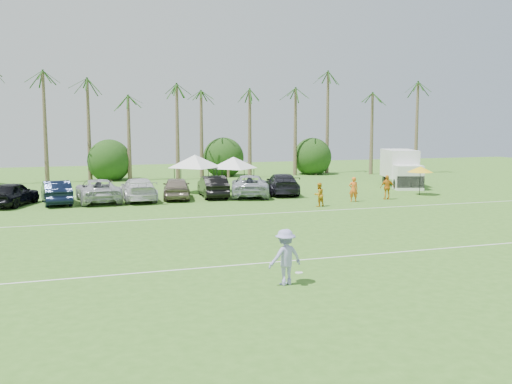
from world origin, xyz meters
name	(u,v)px	position (x,y,z in m)	size (l,w,h in m)	color
ground	(342,270)	(0.00, 0.00, 0.00)	(120.00, 120.00, 0.00)	#3B6D20
field_lines	(272,233)	(0.00, 8.00, 0.01)	(80.00, 12.10, 0.01)	white
palm_tree_2	(41,85)	(-12.00, 38.00, 9.21)	(2.40, 2.40, 10.90)	brown
palm_tree_3	(86,77)	(-8.00, 38.00, 10.06)	(2.40, 2.40, 11.90)	brown
palm_tree_4	(129,104)	(-4.00, 38.00, 7.48)	(2.40, 2.40, 8.90)	brown
palm_tree_5	(170,96)	(0.00, 38.00, 8.35)	(2.40, 2.40, 9.90)	brown
palm_tree_6	(209,88)	(4.00, 38.00, 9.21)	(2.40, 2.40, 10.90)	brown
palm_tree_7	(246,81)	(8.00, 38.00, 10.06)	(2.40, 2.40, 11.90)	brown
palm_tree_8	(291,106)	(13.00, 38.00, 7.48)	(2.40, 2.40, 8.90)	brown
palm_tree_9	(333,99)	(18.00, 38.00, 8.35)	(2.40, 2.40, 9.90)	brown
palm_tree_10	(374,91)	(23.00, 38.00, 9.21)	(2.40, 2.40, 10.90)	brown
palm_tree_11	(405,84)	(27.00, 38.00, 10.06)	(2.40, 2.40, 11.90)	brown
bush_tree_1	(110,162)	(-6.00, 39.00, 1.80)	(4.00, 4.00, 4.00)	brown
bush_tree_2	(226,160)	(6.00, 39.00, 1.80)	(4.00, 4.00, 4.00)	brown
bush_tree_3	(312,158)	(16.00, 39.00, 1.80)	(4.00, 4.00, 4.00)	brown
sideline_player_a	(353,189)	(9.64, 17.29, 0.90)	(0.66, 0.43, 1.80)	orange
sideline_player_b	(319,195)	(6.24, 15.83, 0.81)	(0.79, 0.62, 1.62)	orange
sideline_player_c	(387,187)	(12.60, 17.58, 0.91)	(1.07, 0.45, 1.83)	orange
box_truck	(401,167)	(18.39, 24.81, 1.75)	(4.23, 6.77, 3.27)	white
canopy_tent_left	(195,155)	(-0.11, 26.08, 3.11)	(4.48, 4.48, 3.63)	black
canopy_tent_right	(233,157)	(3.13, 26.06, 2.89)	(4.16, 4.16, 3.37)	black
market_umbrella	(420,169)	(16.43, 19.06, 2.04)	(2.05, 2.05, 2.28)	black
frisbee_player	(285,257)	(-2.81, -1.16, 0.99)	(1.39, 0.96, 1.98)	#9A97D6
parked_car_0	(12,194)	(-13.63, 22.72, 0.83)	(1.97, 4.89, 1.67)	black
parked_car_1	(56,192)	(-10.79, 22.77, 0.83)	(1.76, 5.06, 1.67)	black
parked_car_2	(98,190)	(-7.94, 22.93, 0.83)	(2.77, 6.00, 1.67)	#ACADB2
parked_car_3	(138,189)	(-5.10, 22.77, 0.83)	(2.34, 5.75, 1.67)	silver
parked_car_4	(177,188)	(-2.26, 22.80, 0.83)	(1.97, 4.89, 1.67)	#77695A
parked_car_5	(213,186)	(0.58, 22.94, 0.83)	(1.76, 5.06, 1.67)	black
parked_car_6	(250,186)	(3.42, 22.56, 0.83)	(2.77, 6.00, 1.67)	#A3A7B3
parked_car_7	(282,184)	(6.26, 23.00, 0.83)	(2.34, 5.75, 1.67)	black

